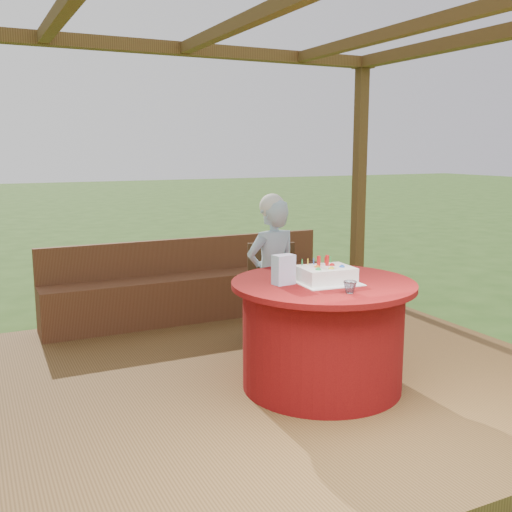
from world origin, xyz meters
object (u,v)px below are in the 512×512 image
at_px(bench, 193,292).
at_px(drinking_glass, 350,287).
at_px(elderly_woman, 272,273).
at_px(birthday_cake, 326,274).
at_px(gift_bag, 284,270).
at_px(table, 322,334).
at_px(chair, 273,288).

height_order(bench, drinking_glass, drinking_glass).
bearing_deg(elderly_woman, birthday_cake, -92.02).
xyz_separation_m(elderly_woman, gift_bag, (-0.33, -0.80, 0.21)).
relative_size(table, birthday_cake, 2.93).
bearing_deg(birthday_cake, elderly_woman, 87.98).
bearing_deg(elderly_woman, gift_bag, -112.16).
xyz_separation_m(elderly_woman, birthday_cake, (-0.03, -0.88, 0.16)).
xyz_separation_m(bench, table, (0.22, -2.10, 0.13)).
distance_m(chair, gift_bag, 1.21).
distance_m(elderly_woman, drinking_glass, 1.23).
relative_size(chair, elderly_woman, 0.65).
relative_size(birthday_cake, drinking_glass, 5.14).
xyz_separation_m(gift_bag, drinking_glass, (0.26, -0.42, -0.06)).
distance_m(chair, birthday_cake, 1.19).
relative_size(bench, elderly_woman, 2.23).
distance_m(chair, elderly_woman, 0.34).
distance_m(table, chair, 1.11).
distance_m(bench, drinking_glass, 2.54).
distance_m(table, gift_bag, 0.57).
height_order(bench, elderly_woman, elderly_woman).
bearing_deg(drinking_glass, chair, 82.22).
bearing_deg(drinking_glass, table, 85.11).
height_order(elderly_woman, birthday_cake, elderly_woman).
xyz_separation_m(bench, birthday_cake, (0.22, -2.13, 0.57)).
bearing_deg(drinking_glass, gift_bag, 122.12).
xyz_separation_m(bench, elderly_woman, (0.26, -1.25, 0.41)).
bearing_deg(elderly_woman, bench, 101.55).
relative_size(table, drinking_glass, 15.07).
distance_m(bench, gift_bag, 2.15).
relative_size(table, elderly_woman, 0.97).
height_order(table, birthday_cake, birthday_cake).
bearing_deg(bench, chair, -68.74).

